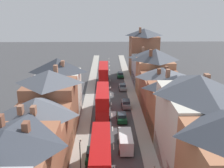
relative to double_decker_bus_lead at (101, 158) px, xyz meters
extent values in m
cube|color=#A8A399|center=(-3.29, 27.32, -2.75)|extent=(2.20, 104.00, 0.14)
cube|color=#A8A399|center=(6.91, 27.32, -2.75)|extent=(2.20, 104.00, 0.14)
cube|color=silver|center=(1.81, 7.32, -2.81)|extent=(0.14, 1.80, 0.01)
cube|color=silver|center=(1.81, 13.32, -2.81)|extent=(0.14, 1.80, 0.01)
cube|color=silver|center=(1.81, 19.32, -2.81)|extent=(0.14, 1.80, 0.01)
cube|color=silver|center=(1.81, 25.32, -2.81)|extent=(0.14, 1.80, 0.01)
cube|color=silver|center=(1.81, 31.32, -2.81)|extent=(0.14, 1.80, 0.01)
cube|color=silver|center=(1.81, 37.32, -2.81)|extent=(0.14, 1.80, 0.01)
cube|color=silver|center=(1.81, 43.32, -2.81)|extent=(0.14, 1.80, 0.01)
cube|color=silver|center=(1.81, 49.32, -2.81)|extent=(0.14, 1.80, 0.01)
cube|color=silver|center=(1.81, 55.32, -2.81)|extent=(0.14, 1.80, 0.01)
cube|color=silver|center=(1.81, 61.32, -2.81)|extent=(0.14, 1.80, 0.01)
cube|color=silver|center=(1.81, 67.32, -2.81)|extent=(0.14, 1.80, 0.01)
cube|color=silver|center=(1.81, 73.32, -2.81)|extent=(0.14, 1.80, 0.01)
pyramid|color=#383D47|center=(-8.39, -7.03, 6.78)|extent=(8.00, 10.91, 1.75)
cube|color=brown|center=(-6.80, -6.03, 7.33)|extent=(0.60, 0.90, 1.10)
cube|color=brown|center=(-9.68, -4.77, 7.42)|extent=(0.60, 0.90, 1.27)
cube|color=#A36042|center=(-8.39, 3.27, 0.77)|extent=(8.00, 9.69, 7.17)
cube|color=olive|center=(-4.45, 3.27, -1.22)|extent=(0.12, 8.92, 3.20)
pyramid|color=#565B66|center=(-8.39, 3.27, 5.60)|extent=(8.00, 9.69, 2.49)
cube|color=#99664C|center=(-9.63, 1.03, 6.15)|extent=(0.60, 0.90, 1.11)
cube|color=#99664C|center=(-8.00, 0.74, 6.17)|extent=(0.60, 0.90, 1.13)
cube|color=brown|center=(-8.39, 12.21, 1.65)|extent=(8.00, 8.19, 8.93)
cube|color=maroon|center=(-4.45, 12.21, -1.22)|extent=(0.12, 7.54, 3.20)
pyramid|color=#565B66|center=(-8.39, 12.21, 7.19)|extent=(8.00, 8.19, 2.15)
cube|color=#99664C|center=(-7.62, 13.77, 7.92)|extent=(0.60, 0.90, 1.47)
cube|color=beige|center=(-8.39, 19.84, 1.52)|extent=(8.00, 7.06, 8.67)
cube|color=#1E5133|center=(-4.45, 19.84, -1.22)|extent=(0.12, 6.50, 3.20)
pyramid|color=#383D47|center=(-8.39, 19.84, 7.21)|extent=(8.00, 7.06, 2.73)
cube|color=#99664C|center=(-7.30, 18.93, 7.74)|extent=(0.60, 0.90, 1.05)
cube|color=beige|center=(12.01, 1.53, 2.53)|extent=(8.00, 11.68, 10.69)
cube|color=maroon|center=(8.07, 1.53, -1.22)|extent=(0.12, 10.75, 3.20)
pyramid|color=#474C56|center=(12.01, 1.53, 9.08)|extent=(8.00, 11.68, 2.40)
cube|color=#99664C|center=(13.18, 2.37, 9.61)|extent=(0.60, 0.90, 1.06)
cube|color=#A36042|center=(12.01, 11.72, 1.22)|extent=(8.00, 8.71, 8.07)
cube|color=#1E5133|center=(8.07, 11.72, -1.22)|extent=(0.12, 8.02, 3.20)
pyramid|color=#383D47|center=(12.01, 11.72, 6.33)|extent=(8.00, 8.71, 2.16)
cube|color=#99664C|center=(11.13, 13.87, 7.09)|extent=(0.60, 0.90, 1.51)
cube|color=brown|center=(12.01, 21.33, 0.79)|extent=(8.00, 10.50, 7.21)
cube|color=olive|center=(8.07, 21.33, -1.22)|extent=(0.12, 9.66, 3.20)
pyramid|color=#565B66|center=(12.01, 21.33, 5.34)|extent=(8.00, 10.50, 1.89)
cube|color=brown|center=(10.85, 19.90, 5.88)|extent=(0.60, 0.90, 1.09)
cube|color=brown|center=(12.63, 21.47, 5.91)|extent=(0.60, 0.90, 1.16)
cube|color=#B2704C|center=(12.01, 30.29, 1.49)|extent=(8.00, 7.42, 8.62)
cube|color=maroon|center=(8.07, 30.29, -1.22)|extent=(0.12, 6.83, 3.20)
pyramid|color=#474C56|center=(12.01, 30.29, 7.13)|extent=(8.00, 7.42, 2.65)
cube|color=brown|center=(10.61, 28.56, 7.85)|extent=(0.60, 0.90, 1.45)
cube|color=#ADB2B7|center=(12.01, 39.44, 0.88)|extent=(8.00, 10.88, 7.39)
cube|color=navy|center=(8.07, 39.44, -1.22)|extent=(0.12, 10.01, 3.20)
pyramid|color=#474C56|center=(12.01, 39.44, 5.64)|extent=(8.00, 10.88, 2.15)
cube|color=#99664C|center=(10.72, 41.60, 6.34)|extent=(0.60, 0.90, 1.39)
cube|color=brown|center=(12.01, 49.70, 3.15)|extent=(8.00, 9.65, 11.93)
cube|color=#1E5133|center=(8.07, 49.70, -1.22)|extent=(0.12, 8.88, 3.20)
pyramid|color=#383D47|center=(12.01, 49.70, 10.14)|extent=(8.00, 9.65, 2.05)
cube|color=#99664C|center=(10.54, 47.76, 10.90)|extent=(0.60, 0.90, 1.52)
cube|color=#B70F0F|center=(0.01, -0.02, -1.17)|extent=(2.44, 10.80, 2.50)
cube|color=#B70F0F|center=(0.01, -0.02, 1.23)|extent=(2.44, 10.58, 2.30)
cube|color=#B70F0F|center=(0.01, -0.02, 2.43)|extent=(2.39, 10.37, 0.10)
cube|color=#28333D|center=(0.01, 5.33, -0.97)|extent=(2.20, 0.10, 1.20)
cube|color=#28333D|center=(0.01, 5.33, 1.33)|extent=(2.20, 0.10, 1.10)
cube|color=#28333D|center=(-1.18, -0.02, -0.92)|extent=(0.06, 9.18, 0.90)
cube|color=#28333D|center=(-1.18, -0.02, 1.33)|extent=(0.06, 9.18, 0.90)
cube|color=yellow|center=(0.01, 5.33, 2.13)|extent=(1.34, 0.08, 0.32)
cylinder|color=black|center=(-1.21, 3.32, -2.32)|extent=(0.30, 1.00, 1.00)
cylinder|color=black|center=(1.23, 3.32, -2.32)|extent=(0.30, 1.00, 1.00)
cube|color=red|center=(0.01, 19.50, -1.17)|extent=(2.44, 10.80, 2.50)
cube|color=red|center=(0.01, 19.50, 1.23)|extent=(2.44, 10.58, 2.30)
cube|color=red|center=(0.01, 19.50, 2.43)|extent=(2.39, 10.37, 0.10)
cube|color=#28333D|center=(0.01, 24.85, -0.97)|extent=(2.20, 0.10, 1.20)
cube|color=#28333D|center=(0.01, 24.85, 1.33)|extent=(2.20, 0.10, 1.10)
cube|color=#28333D|center=(-1.18, 19.50, -0.92)|extent=(0.06, 9.18, 0.90)
cube|color=#28333D|center=(-1.18, 19.50, 1.33)|extent=(0.06, 9.18, 0.90)
cube|color=yellow|center=(0.01, 24.85, 2.13)|extent=(1.34, 0.08, 0.32)
cylinder|color=black|center=(-1.21, 22.85, -2.32)|extent=(0.30, 1.00, 1.00)
cylinder|color=black|center=(1.23, 22.85, -2.32)|extent=(0.30, 1.00, 1.00)
cylinder|color=black|center=(-1.21, 16.53, -2.32)|extent=(0.30, 1.00, 1.00)
cylinder|color=black|center=(1.23, 16.53, -2.32)|extent=(0.30, 1.00, 1.00)
cube|color=red|center=(0.01, 39.85, -1.17)|extent=(2.44, 10.80, 2.50)
cube|color=red|center=(0.01, 39.85, 1.23)|extent=(2.44, 10.58, 2.30)
cube|color=red|center=(0.01, 39.85, 2.43)|extent=(2.39, 10.37, 0.10)
cube|color=#28333D|center=(0.01, 45.20, -0.97)|extent=(2.20, 0.10, 1.20)
cube|color=#28333D|center=(0.01, 45.20, 1.33)|extent=(2.20, 0.10, 1.10)
cube|color=#28333D|center=(-1.18, 39.85, -0.92)|extent=(0.06, 9.18, 0.90)
cube|color=#28333D|center=(-1.18, 39.85, 1.33)|extent=(0.06, 9.18, 0.90)
cube|color=yellow|center=(0.01, 45.20, 2.13)|extent=(1.34, 0.08, 0.32)
cylinder|color=black|center=(-1.21, 43.20, -2.32)|extent=(0.30, 1.00, 1.00)
cylinder|color=black|center=(1.23, 43.20, -2.32)|extent=(0.30, 1.00, 1.00)
cylinder|color=black|center=(-1.21, 36.88, -2.32)|extent=(0.30, 1.00, 1.00)
cylinder|color=black|center=(1.23, 36.88, -2.32)|extent=(0.30, 1.00, 1.00)
cube|color=#144728|center=(3.61, 16.38, -2.11)|extent=(1.70, 3.96, 0.78)
cube|color=#28333D|center=(3.61, 16.18, -1.42)|extent=(1.46, 1.98, 0.60)
cylinder|color=black|center=(2.76, 17.61, -2.51)|extent=(0.20, 0.62, 0.62)
cylinder|color=black|center=(4.46, 17.61, -2.51)|extent=(0.20, 0.62, 0.62)
cylinder|color=black|center=(2.76, 15.16, -2.51)|extent=(0.20, 0.62, 0.62)
cylinder|color=black|center=(4.46, 15.16, -2.51)|extent=(0.20, 0.62, 0.62)
cube|color=gray|center=(4.91, 34.93, -2.16)|extent=(1.70, 4.06, 0.69)
cube|color=#28333D|center=(4.91, 34.72, -1.52)|extent=(1.46, 2.03, 0.60)
cylinder|color=black|center=(4.06, 36.19, -2.51)|extent=(0.20, 0.62, 0.62)
cylinder|color=black|center=(5.76, 36.19, -2.51)|extent=(0.20, 0.62, 0.62)
cylinder|color=black|center=(4.06, 33.67, -2.51)|extent=(0.20, 0.62, 0.62)
cylinder|color=black|center=(5.76, 33.67, -2.51)|extent=(0.20, 0.62, 0.62)
cube|color=#144728|center=(4.91, 46.38, -2.16)|extent=(1.70, 4.02, 0.70)
cube|color=#28333D|center=(4.91, 46.18, -1.51)|extent=(1.46, 2.01, 0.60)
cylinder|color=black|center=(4.06, 47.63, -2.51)|extent=(0.20, 0.62, 0.62)
cylinder|color=black|center=(5.76, 47.63, -2.51)|extent=(0.20, 0.62, 0.62)
cylinder|color=black|center=(4.06, 45.14, -2.51)|extent=(0.20, 0.62, 0.62)
cylinder|color=black|center=(5.76, 45.14, -2.51)|extent=(0.20, 0.62, 0.62)
cube|color=#144728|center=(-1.29, 3.88, -2.11)|extent=(1.70, 3.87, 0.80)
cube|color=#28333D|center=(-1.29, 3.69, -1.41)|extent=(1.46, 1.93, 0.60)
cylinder|color=black|center=(-2.14, 5.08, -2.51)|extent=(0.20, 0.62, 0.62)
cylinder|color=black|center=(-0.44, 5.08, -2.51)|extent=(0.20, 0.62, 0.62)
cylinder|color=black|center=(-2.14, 2.68, -2.51)|extent=(0.20, 0.62, 0.62)
cylinder|color=black|center=(-0.44, 2.68, -2.51)|extent=(0.20, 0.62, 0.62)
cube|color=gray|center=(0.01, 56.99, -2.17)|extent=(1.70, 4.36, 0.67)
cube|color=#28333D|center=(0.01, 56.77, -1.53)|extent=(1.46, 2.18, 0.60)
cylinder|color=black|center=(-0.84, 58.34, -2.51)|extent=(0.20, 0.62, 0.62)
cylinder|color=black|center=(0.86, 58.34, -2.51)|extent=(0.20, 0.62, 0.62)
cylinder|color=black|center=(-0.84, 55.64, -2.51)|extent=(0.20, 0.62, 0.62)
cylinder|color=black|center=(0.86, 55.64, -2.51)|extent=(0.20, 0.62, 0.62)
cube|color=gray|center=(4.91, 23.19, -2.11)|extent=(1.70, 4.11, 0.80)
cube|color=#28333D|center=(4.91, 22.98, -1.41)|extent=(1.46, 2.06, 0.60)
cylinder|color=black|center=(4.06, 24.46, -2.51)|extent=(0.20, 0.62, 0.62)
cylinder|color=black|center=(5.76, 24.46, -2.51)|extent=(0.20, 0.62, 0.62)
cylinder|color=black|center=(4.06, 21.91, -2.51)|extent=(0.20, 0.62, 0.62)
cylinder|color=black|center=(5.76, 21.91, -2.51)|extent=(0.20, 0.62, 0.62)
cube|color=white|center=(3.61, 6.65, -1.46)|extent=(1.96, 5.20, 2.10)
cube|color=#28333D|center=(3.61, 9.20, -1.16)|extent=(1.76, 0.10, 0.90)
cylinder|color=black|center=(2.63, 8.21, -2.46)|extent=(0.24, 0.72, 0.72)
cylinder|color=black|center=(4.59, 8.21, -2.46)|extent=(0.24, 0.72, 0.72)
cylinder|color=black|center=(2.63, 5.09, -2.46)|extent=(0.24, 0.72, 0.72)
cylinder|color=black|center=(4.59, 5.09, -2.46)|extent=(0.24, 0.72, 0.72)
sphere|color=brown|center=(6.75, -0.38, -1.18)|extent=(0.22, 0.22, 0.22)
cylinder|color=black|center=(-2.44, -0.86, -0.07)|extent=(0.12, 0.12, 5.50)
cylinder|color=black|center=(-2.44, -0.41, 2.58)|extent=(0.08, 0.90, 0.08)
cube|color=beige|center=(-2.44, 0.04, 2.50)|extent=(0.20, 0.32, 0.20)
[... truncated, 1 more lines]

